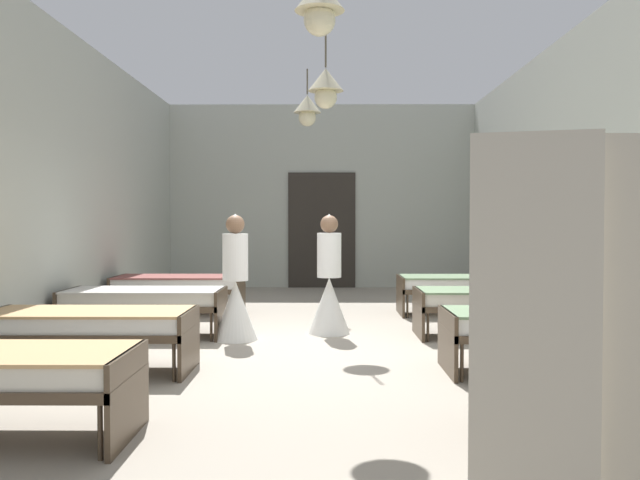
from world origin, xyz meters
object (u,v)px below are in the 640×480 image
(nurse_near_aisle, at_px, (235,295))
(nurse_mid_aisle, at_px, (329,291))
(bed_right_row_2, at_px, (495,300))
(bed_left_row_3, at_px, (179,285))
(bed_left_row_2, at_px, (145,300))
(bed_right_row_1, at_px, (548,325))
(bed_left_row_1, at_px, (89,325))
(bed_right_row_3, at_px, (463,285))

(nurse_near_aisle, xyz_separation_m, nurse_mid_aisle, (1.10, 0.44, 0.00))
(bed_right_row_2, height_order, bed_left_row_3, same)
(nurse_near_aisle, bearing_deg, bed_left_row_2, -148.78)
(nurse_mid_aisle, bearing_deg, bed_left_row_3, -79.55)
(bed_right_row_2, relative_size, bed_left_row_3, 1.00)
(bed_right_row_1, xyz_separation_m, nurse_near_aisle, (-3.11, 1.66, 0.09))
(nurse_mid_aisle, bearing_deg, bed_right_row_2, 131.63)
(bed_left_row_1, distance_m, nurse_near_aisle, 2.02)
(bed_left_row_2, bearing_deg, nurse_near_aisle, -11.74)
(bed_right_row_3, xyz_separation_m, nurse_near_aisle, (-3.11, -2.14, 0.09))
(bed_right_row_3, height_order, nurse_near_aisle, nurse_near_aisle)
(bed_right_row_2, distance_m, bed_right_row_3, 1.90)
(bed_left_row_3, bearing_deg, bed_left_row_2, -90.00)
(bed_right_row_1, relative_size, bed_right_row_2, 1.00)
(bed_left_row_1, distance_m, bed_left_row_3, 3.80)
(bed_right_row_1, height_order, bed_right_row_3, same)
(bed_left_row_1, relative_size, bed_left_row_3, 1.00)
(bed_left_row_1, height_order, bed_left_row_2, same)
(bed_right_row_1, xyz_separation_m, bed_right_row_2, (0.00, 1.90, 0.00))
(bed_right_row_3, xyz_separation_m, nurse_mid_aisle, (-2.01, -1.69, 0.09))
(bed_right_row_3, bearing_deg, nurse_near_aisle, -145.54)
(bed_left_row_1, bearing_deg, bed_right_row_3, 41.81)
(bed_left_row_3, bearing_deg, nurse_near_aisle, -62.00)
(bed_left_row_2, relative_size, bed_right_row_3, 1.00)
(bed_left_row_1, relative_size, nurse_mid_aisle, 1.28)
(bed_left_row_2, distance_m, bed_right_row_3, 4.65)
(bed_left_row_1, xyz_separation_m, bed_left_row_2, (0.00, 1.90, 0.00))
(bed_left_row_2, relative_size, nurse_mid_aisle, 1.28)
(bed_left_row_2, xyz_separation_m, nurse_mid_aisle, (2.24, 0.21, 0.09))
(bed_right_row_2, distance_m, bed_left_row_3, 4.65)
(bed_left_row_2, bearing_deg, nurse_mid_aisle, 5.28)
(bed_left_row_3, distance_m, nurse_near_aisle, 2.42)
(nurse_mid_aisle, bearing_deg, bed_right_row_1, 91.14)
(bed_left_row_2, xyz_separation_m, bed_right_row_2, (4.25, 0.00, 0.00))
(bed_right_row_1, distance_m, bed_right_row_3, 3.80)
(bed_right_row_3, distance_m, nurse_near_aisle, 3.78)
(bed_left_row_2, bearing_deg, bed_left_row_1, -90.00)
(bed_left_row_2, bearing_deg, bed_right_row_2, 0.00)
(bed_left_row_1, relative_size, bed_left_row_2, 1.00)
(nurse_near_aisle, bearing_deg, nurse_mid_aisle, 64.83)
(bed_left_row_2, distance_m, nurse_mid_aisle, 2.25)
(bed_left_row_2, bearing_deg, bed_right_row_1, -24.09)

